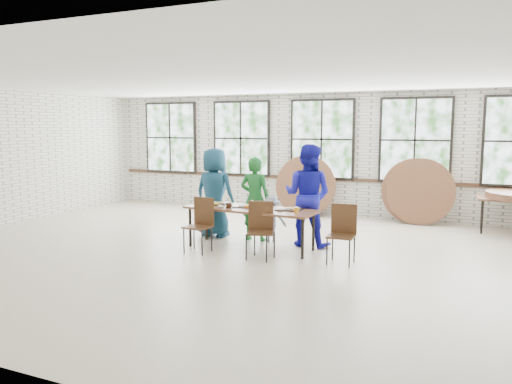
% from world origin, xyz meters
% --- Properties ---
extents(room, '(12.00, 12.00, 12.00)m').
position_xyz_m(room, '(0.00, 4.44, 1.83)').
color(room, beige).
rests_on(room, ground).
extents(dining_table, '(2.45, 0.97, 0.74)m').
position_xyz_m(dining_table, '(-0.15, 0.51, 0.69)').
color(dining_table, brown).
rests_on(dining_table, ground).
extents(chair_near_left, '(0.46, 0.45, 0.95)m').
position_xyz_m(chair_near_left, '(-0.87, -0.02, 0.56)').
color(chair_near_left, '#472B17').
rests_on(chair_near_left, ground).
extents(chair_near_right, '(0.54, 0.53, 0.95)m').
position_xyz_m(chair_near_right, '(0.26, -0.01, 0.56)').
color(chair_near_right, '#472B17').
rests_on(chair_near_right, ground).
extents(chair_spare, '(0.43, 0.42, 0.95)m').
position_xyz_m(chair_spare, '(1.58, 0.27, 0.56)').
color(chair_spare, '#472B17').
rests_on(chair_spare, ground).
extents(adult_teal, '(0.89, 0.60, 1.77)m').
position_xyz_m(adult_teal, '(-1.23, 1.16, 0.88)').
color(adult_teal, navy).
rests_on(adult_teal, ground).
extents(adult_green, '(0.61, 0.42, 1.62)m').
position_xyz_m(adult_green, '(-0.35, 1.16, 0.81)').
color(adult_green, '#1B6728').
rests_on(adult_green, ground).
extents(toddler, '(0.65, 0.52, 0.89)m').
position_xyz_m(toddler, '(-0.01, 1.16, 0.44)').
color(toddler, '#121838').
rests_on(toddler, ground).
extents(adult_blue, '(0.96, 0.78, 1.87)m').
position_xyz_m(adult_blue, '(0.70, 1.16, 0.94)').
color(adult_blue, '#191AAF').
rests_on(adult_blue, ground).
extents(tabletop_clutter, '(2.02, 0.58, 0.11)m').
position_xyz_m(tabletop_clutter, '(-0.07, 0.47, 0.77)').
color(tabletop_clutter, black).
rests_on(tabletop_clutter, dining_table).
extents(round_tops_leaning, '(4.25, 0.45, 1.48)m').
position_xyz_m(round_tops_leaning, '(1.01, 4.13, 0.74)').
color(round_tops_leaning, brown).
rests_on(round_tops_leaning, ground).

